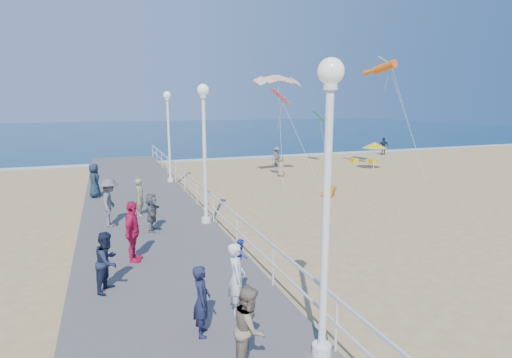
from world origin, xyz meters
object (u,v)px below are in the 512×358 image
object	(u,v)px
spectator_2	(110,203)
spectator_5	(152,212)
beach_walker_b	(384,146)
spectator_1	(250,328)
spectator_4	(94,180)
beach_walker_a	(277,156)
woman_holding_toddler	(237,278)
spectator_7	(107,261)
beach_chair_left	(354,161)
lamp_post_near	(327,182)
toddler_held	(241,256)
box_kite	(329,192)
lamp_post_mid	(204,140)
beach_chair_right	(373,161)
spectator_3	(133,232)
spectator_6	(140,197)
spectator_0	(202,301)
beach_walker_c	(280,166)
beach_umbrella	(375,145)
lamp_post_far	(168,127)

from	to	relation	value
spectator_2	spectator_5	distance (m)	1.85
spectator_5	beach_walker_b	size ratio (longest dim) A/B	0.81
spectator_1	spectator_2	distance (m)	9.91
spectator_4	beach_walker_a	xyz separation A→B (m)	(13.71, 8.75, -0.47)
woman_holding_toddler	spectator_1	xyz separation A→B (m)	(-0.38, -1.91, -0.05)
spectator_5	spectator_7	xyz separation A→B (m)	(-1.56, -4.46, 0.05)
beach_chair_left	lamp_post_near	bearing A→B (deg)	-125.47
woman_holding_toddler	beach_walker_b	xyz separation A→B (m)	(23.44, 24.79, -0.34)
lamp_post_near	spectator_2	size ratio (longest dim) A/B	2.88
toddler_held	beach_walker_b	xyz separation A→B (m)	(23.29, 24.64, -0.77)
beach_walker_a	beach_chair_left	world-z (taller)	beach_walker_a
toddler_held	spectator_5	distance (m)	6.58
box_kite	lamp_post_mid	bearing A→B (deg)	163.60
spectator_2	beach_walker_a	bearing A→B (deg)	-34.31
spectator_4	spectator_5	xyz separation A→B (m)	(2.05, -6.59, -0.14)
spectator_5	beach_chair_right	world-z (taller)	spectator_5
spectator_3	spectator_2	bearing A→B (deg)	27.69
beach_chair_left	beach_chair_right	bearing A→B (deg)	-39.73
toddler_held	beach_walker_a	distance (m)	24.14
lamp_post_mid	spectator_6	xyz separation A→B (m)	(-2.30, 2.02, -2.49)
spectator_0	spectator_1	distance (m)	1.41
spectator_0	beach_walker_c	world-z (taller)	spectator_0
spectator_6	beach_umbrella	xyz separation A→B (m)	(18.00, 8.37, 0.74)
toddler_held	spectator_4	bearing A→B (deg)	28.66
spectator_2	beach_walker_c	world-z (taller)	spectator_2
beach_walker_b	beach_chair_right	xyz separation A→B (m)	(-4.77, -4.74, -0.67)
beach_walker_c	beach_chair_left	world-z (taller)	beach_walker_c
spectator_6	beach_walker_b	bearing A→B (deg)	-37.99
spectator_7	box_kite	bearing A→B (deg)	-25.80
spectator_3	lamp_post_mid	bearing A→B (deg)	-24.24
lamp_post_near	lamp_post_mid	xyz separation A→B (m)	(0.00, 9.00, 0.00)
spectator_1	beach_umbrella	world-z (taller)	beach_umbrella
spectator_3	beach_walker_b	size ratio (longest dim) A/B	1.05
woman_holding_toddler	spectator_2	world-z (taller)	spectator_2
beach_umbrella	spectator_3	bearing A→B (deg)	-144.12
beach_walker_a	box_kite	distance (m)	11.57
beach_walker_b	beach_chair_right	distance (m)	6.75
spectator_5	beach_chair_right	bearing A→B (deg)	-41.99
spectator_1	spectator_7	distance (m)	4.63
spectator_5	beach_walker_a	distance (m)	19.26
spectator_5	woman_holding_toddler	bearing A→B (deg)	-156.70
spectator_5	beach_umbrella	xyz separation A→B (m)	(17.80, 10.77, 0.80)
woman_holding_toddler	toddler_held	xyz separation A→B (m)	(0.15, 0.15, 0.44)
toddler_held	beach_umbrella	distance (m)	23.87
lamp_post_mid	spectator_6	bearing A→B (deg)	138.67
spectator_7	beach_umbrella	xyz separation A→B (m)	(19.35, 15.23, 0.75)
spectator_4	lamp_post_far	bearing A→B (deg)	-56.58
woman_holding_toddler	spectator_4	world-z (taller)	spectator_4
lamp_post_near	beach_walker_c	xyz separation A→B (m)	(7.81, 19.30, -2.93)
woman_holding_toddler	beach_walker_c	bearing A→B (deg)	-12.62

